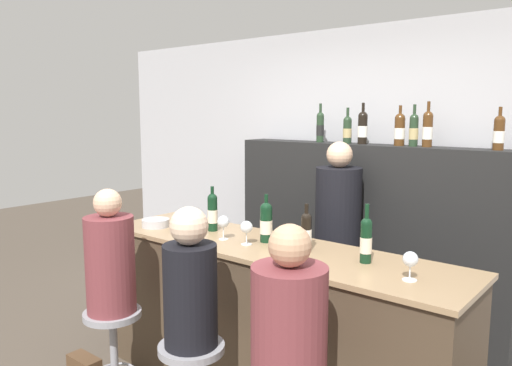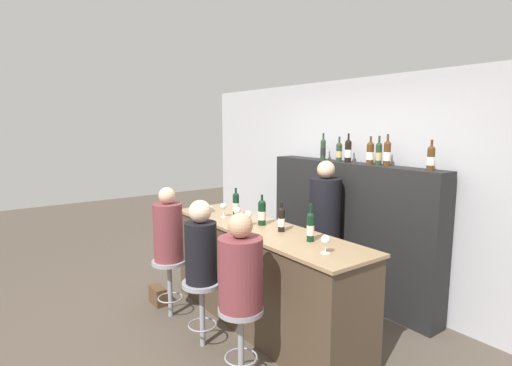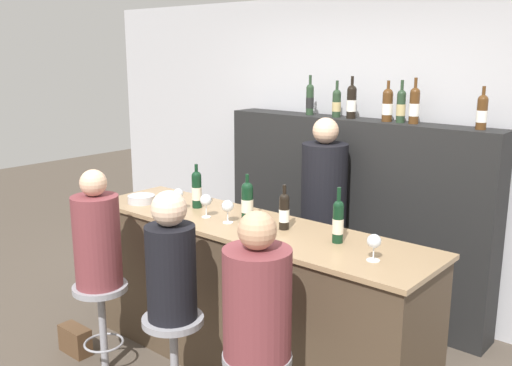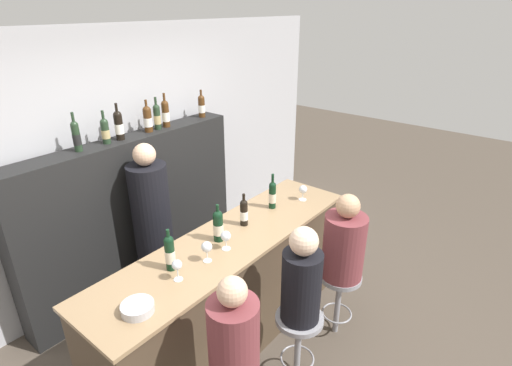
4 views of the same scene
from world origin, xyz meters
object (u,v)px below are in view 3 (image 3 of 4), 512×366
Objects in this scene: wine_bottle_backbar_5 at (414,105)px; bartender at (323,229)px; wine_bottle_counter_2 at (284,211)px; metal_bowl at (141,199)px; wine_glass_2 at (228,207)px; wine_bottle_counter_1 at (247,201)px; wine_bottle_counter_3 at (338,221)px; wine_glass_1 at (206,201)px; wine_glass_0 at (178,194)px; wine_glass_3 at (374,242)px; wine_bottle_backbar_3 at (387,105)px; wine_bottle_backbar_0 at (310,99)px; guest_seated_right at (257,296)px; wine_bottle_backbar_2 at (352,101)px; guest_seated_middle at (170,263)px; wine_bottle_counter_0 at (197,189)px; bar_stool_left at (101,304)px; wine_bottle_backbar_6 at (482,112)px; wine_bottle_backbar_1 at (337,103)px; bar_stool_middle at (173,338)px; guest_seated_left at (97,237)px; wine_bottle_backbar_4 at (401,106)px; handbag at (75,340)px.

bartender is (-0.55, -0.35, -0.99)m from wine_bottle_backbar_5.
wine_bottle_counter_2 reaches higher than metal_bowl.
wine_bottle_counter_2 is 0.39m from wine_glass_2.
wine_bottle_backbar_5 is (0.57, 1.24, 0.58)m from wine_bottle_counter_1.
wine_bottle_counter_2 is 0.18× the size of bartender.
wine_bottle_counter_3 is (0.40, -0.00, 0.01)m from wine_bottle_counter_2.
wine_glass_0 is at bearing -180.00° from wine_glass_1.
wine_bottle_backbar_3 is at bearing 116.18° from wine_glass_3.
guest_seated_right is at bearing -61.14° from wine_bottle_backbar_0.
wine_bottle_backbar_2 reaches higher than wine_glass_0.
guest_seated_middle is (0.32, -0.61, -0.19)m from wine_glass_1.
wine_bottle_backbar_3 is 2.15m from guest_seated_middle.
wine_bottle_backbar_0 is at bearing 85.06° from wine_bottle_counter_0.
wine_bottle_backbar_3 is 0.22m from wine_bottle_backbar_5.
wine_bottle_backbar_6 is at bearing 49.03° from bar_stool_left.
guest_seated_middle is at bearing 0.00° from bar_stool_left.
wine_bottle_backbar_1 reaches higher than bar_stool_middle.
wine_bottle_backbar_0 is (0.11, 1.24, 0.57)m from wine_bottle_counter_0.
guest_seated_left reaches higher than wine_bottle_counter_1.
wine_bottle_backbar_3 is 0.98× the size of wine_bottle_backbar_4.
wine_glass_0 is 1.02× the size of wine_glass_2.
wine_bottle_counter_1 is 0.29m from wine_glass_1.
wine_glass_3 is (0.45, -1.37, -0.61)m from wine_bottle_backbar_5.
handbag is at bearing -128.27° from wine_glass_0.
metal_bowl is at bearing -178.63° from wine_glass_3.
guest_seated_left is (-1.37, -0.74, -0.20)m from wine_bottle_counter_3.
wine_bottle_backbar_6 is 1.99m from wine_glass_1.
wine_bottle_backbar_6 is at bearing 58.68° from wine_bottle_counter_2.
metal_bowl is at bearing -130.64° from bartender.
wine_bottle_backbar_5 is at bearing 108.33° from wine_glass_3.
wine_bottle_counter_3 is 0.43× the size of guest_seated_left.
wine_bottle_backbar_3 is 0.41× the size of guest_seated_right.
wine_bottle_counter_3 is 1.13× the size of wine_bottle_backbar_6.
wine_bottle_backbar_1 reaches higher than bar_stool_left.
wine_glass_1 is 0.65m from metal_bowl.
wine_bottle_backbar_4 is at bearing 54.00° from wine_glass_0.
wine_bottle_backbar_3 reaches higher than bartender.
wine_bottle_counter_2 is 1.54m from wine_bottle_backbar_0.
wine_bottle_backbar_3 is 2.36m from bar_stool_middle.
wine_bottle_backbar_6 is (0.35, 1.24, 0.57)m from wine_bottle_counter_3.
wine_bottle_counter_1 is 0.98m from bartender.
guest_seated_right is at bearing -85.77° from wine_bottle_backbar_5.
wine_bottle_counter_0 is 0.45m from wine_glass_2.
wine_bottle_backbar_0 reaches higher than bar_stool_left.
wine_bottle_backbar_5 is at bearing -0.00° from wine_bottle_backbar_2.
wine_bottle_counter_3 is at bearing 28.47° from bar_stool_left.
guest_seated_left is 1.03× the size of guest_seated_middle.
guest_seated_left is at bearing 180.00° from bar_stool_middle.
metal_bowl is 1.71m from guest_seated_right.
wine_bottle_counter_3 reaches higher than wine_glass_1.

